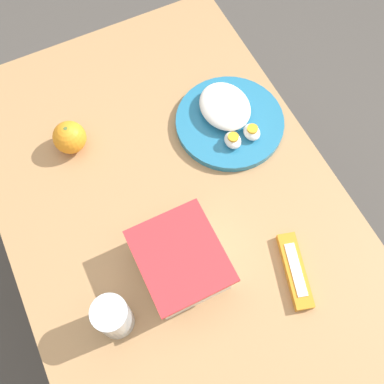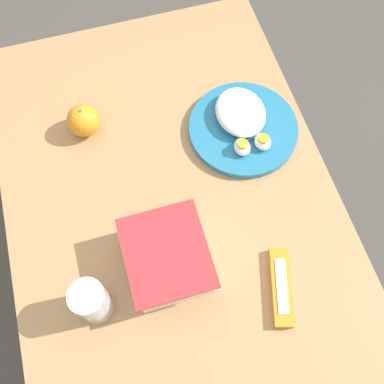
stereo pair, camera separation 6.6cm
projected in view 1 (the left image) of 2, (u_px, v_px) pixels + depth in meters
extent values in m
plane|color=#4C4742|center=(180.00, 281.00, 1.64)|extent=(10.00, 10.00, 0.00)
cube|color=#AD7F51|center=(171.00, 203.00, 0.97)|extent=(1.03, 0.70, 0.03)
cylinder|color=#936C45|center=(352.00, 356.00, 1.20)|extent=(0.04, 0.04, 0.72)
cylinder|color=#936C45|center=(197.00, 98.00, 1.54)|extent=(0.04, 0.04, 0.72)
cylinder|color=#936C45|center=(30.00, 166.00, 1.43)|extent=(0.04, 0.04, 0.72)
cube|color=white|center=(181.00, 262.00, 0.87)|extent=(0.16, 0.14, 0.08)
cube|color=#CCBC84|center=(181.00, 264.00, 0.88)|extent=(0.15, 0.13, 0.05)
cube|color=red|center=(180.00, 256.00, 0.83)|extent=(0.18, 0.16, 0.01)
ellipsoid|color=gray|center=(176.00, 264.00, 0.86)|extent=(0.05, 0.04, 0.03)
sphere|color=orange|center=(70.00, 137.00, 0.98)|extent=(0.07, 0.07, 0.07)
cylinder|color=#4C662D|center=(66.00, 129.00, 0.95)|extent=(0.01, 0.01, 0.00)
cylinder|color=teal|center=(230.00, 122.00, 1.03)|extent=(0.25, 0.25, 0.02)
ellipsoid|color=white|center=(225.00, 106.00, 1.02)|extent=(0.13, 0.11, 0.04)
ellipsoid|color=white|center=(252.00, 132.00, 1.00)|extent=(0.04, 0.04, 0.02)
cylinder|color=#F4A823|center=(252.00, 129.00, 0.98)|extent=(0.02, 0.02, 0.01)
ellipsoid|color=white|center=(233.00, 140.00, 0.99)|extent=(0.04, 0.04, 0.02)
cylinder|color=#F4A823|center=(233.00, 137.00, 0.97)|extent=(0.02, 0.02, 0.01)
cube|color=orange|center=(295.00, 271.00, 0.89)|extent=(0.16, 0.08, 0.02)
cube|color=white|center=(296.00, 269.00, 0.88)|extent=(0.11, 0.05, 0.00)
cylinder|color=silver|center=(113.00, 317.00, 0.81)|extent=(0.07, 0.07, 0.11)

